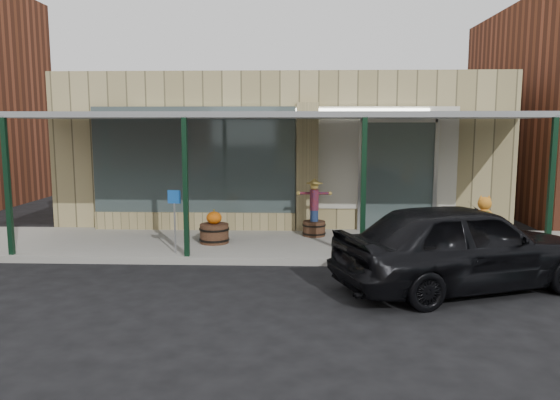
{
  "coord_description": "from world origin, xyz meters",
  "views": [
    {
      "loc": [
        0.56,
        -8.78,
        2.84
      ],
      "look_at": [
        0.11,
        2.6,
        1.27
      ],
      "focal_mm": 35.0,
      "sensor_mm": 36.0,
      "label": 1
    }
  ],
  "objects_px": {
    "barrel_scarecrow": "(314,217)",
    "parked_sedan": "(463,246)",
    "handicap_sign": "(175,213)",
    "barrel_pumpkin": "(214,231)"
  },
  "relations": [
    {
      "from": "barrel_scarecrow",
      "to": "parked_sedan",
      "type": "relative_size",
      "value": 0.29
    },
    {
      "from": "barrel_scarecrow",
      "to": "handicap_sign",
      "type": "relative_size",
      "value": 1.05
    },
    {
      "from": "parked_sedan",
      "to": "handicap_sign",
      "type": "bearing_deg",
      "value": 51.27
    },
    {
      "from": "barrel_pumpkin",
      "to": "parked_sedan",
      "type": "distance_m",
      "value": 5.6
    },
    {
      "from": "barrel_pumpkin",
      "to": "handicap_sign",
      "type": "height_order",
      "value": "handicap_sign"
    },
    {
      "from": "barrel_scarecrow",
      "to": "handicap_sign",
      "type": "height_order",
      "value": "barrel_scarecrow"
    },
    {
      "from": "barrel_scarecrow",
      "to": "parked_sedan",
      "type": "bearing_deg",
      "value": -46.95
    },
    {
      "from": "handicap_sign",
      "to": "parked_sedan",
      "type": "bearing_deg",
      "value": -11.54
    },
    {
      "from": "barrel_scarecrow",
      "to": "handicap_sign",
      "type": "bearing_deg",
      "value": -137.19
    },
    {
      "from": "handicap_sign",
      "to": "parked_sedan",
      "type": "height_order",
      "value": "parked_sedan"
    }
  ]
}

